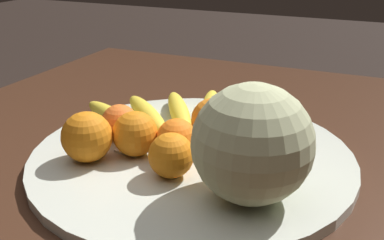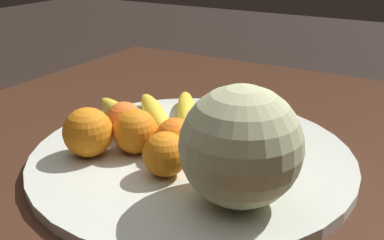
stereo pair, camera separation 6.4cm
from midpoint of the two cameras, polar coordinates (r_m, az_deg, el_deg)
name	(u,v)px [view 2 (the right image)]	position (r m, az deg, el deg)	size (l,w,h in m)	color
kitchen_table	(174,232)	(0.69, 0.42, -14.13)	(1.20, 1.03, 0.75)	#3D2316
fruit_bowl	(192,156)	(0.66, 2.77, -4.64)	(0.47, 0.47, 0.02)	beige
melon	(241,146)	(0.51, 9.76, -3.40)	(0.14, 0.14, 0.14)	#B2B789
banana_bunch	(171,113)	(0.75, -0.24, 0.85)	(0.26, 0.26, 0.03)	#473819
orange_front_left	(88,132)	(0.64, -10.34, -1.60)	(0.07, 0.07, 0.07)	orange
orange_front_right	(124,120)	(0.70, -6.05, 0.00)	(0.06, 0.06, 0.06)	orange
orange_mid_center	(216,121)	(0.68, 5.76, -0.17)	(0.07, 0.07, 0.07)	orange
orange_back_left	(165,154)	(0.58, -0.28, -4.44)	(0.06, 0.06, 0.06)	orange
orange_back_right	(134,132)	(0.64, -4.55, -1.58)	(0.06, 0.06, 0.06)	orange
orange_top_small	(176,138)	(0.63, 0.78, -2.35)	(0.06, 0.06, 0.06)	orange
produce_tag	(148,139)	(0.69, -3.05, -2.52)	(0.10, 0.05, 0.00)	white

